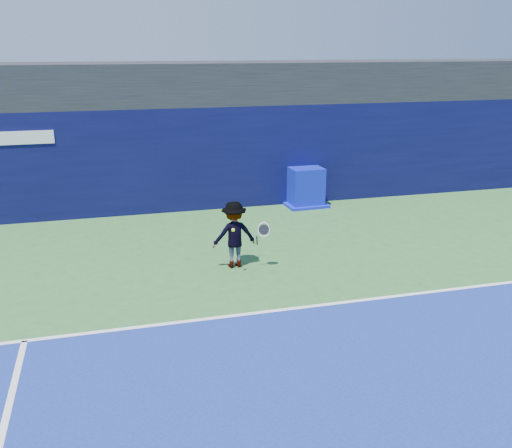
{
  "coord_description": "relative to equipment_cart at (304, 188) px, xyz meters",
  "views": [
    {
      "loc": [
        -3.47,
        -6.13,
        4.69
      ],
      "look_at": [
        -0.43,
        5.2,
        1.0
      ],
      "focal_mm": 40.0,
      "sensor_mm": 36.0,
      "label": 1
    }
  ],
  "objects": [
    {
      "name": "back_wall_assembly",
      "position": [
        -2.33,
        0.7,
        0.96
      ],
      "size": [
        36.0,
        1.03,
        3.0
      ],
      "color": "#0A0A37",
      "rests_on": "ground"
    },
    {
      "name": "tennis_ball",
      "position": [
        -3.35,
        -4.98,
        0.5
      ],
      "size": [
        0.07,
        0.07,
        0.07
      ],
      "color": "#C8E119",
      "rests_on": "ground"
    },
    {
      "name": "equipment_cart",
      "position": [
        0.0,
        0.0,
        0.0
      ],
      "size": [
        1.28,
        1.28,
        1.18
      ],
      "color": "#0C16AF",
      "rests_on": "ground"
    },
    {
      "name": "tennis_player",
      "position": [
        -3.21,
        -4.43,
        0.2
      ],
      "size": [
        1.21,
        0.67,
        1.48
      ],
      "color": "white",
      "rests_on": "ground"
    },
    {
      "name": "baseline",
      "position": [
        -2.33,
        -6.8,
        -0.53
      ],
      "size": [
        24.0,
        0.1,
        0.01
      ],
      "primitive_type": "cube",
      "color": "white",
      "rests_on": "ground"
    },
    {
      "name": "stadium_band",
      "position": [
        -2.33,
        1.7,
        3.06
      ],
      "size": [
        36.0,
        3.0,
        1.2
      ],
      "primitive_type": "cube",
      "color": "black",
      "rests_on": "back_wall_assembly"
    },
    {
      "name": "ground",
      "position": [
        -2.33,
        -9.8,
        -0.54
      ],
      "size": [
        80.0,
        80.0,
        0.0
      ],
      "primitive_type": "plane",
      "color": "#336B30",
      "rests_on": "ground"
    }
  ]
}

